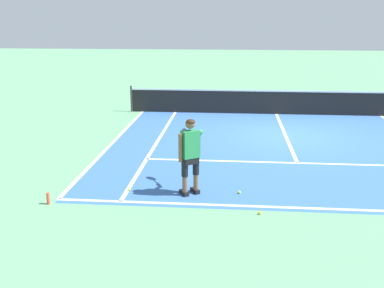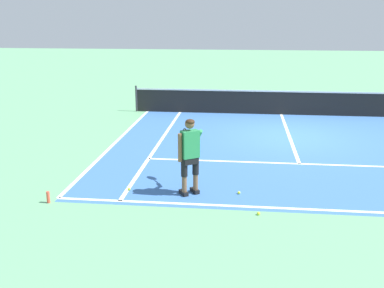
# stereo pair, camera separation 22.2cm
# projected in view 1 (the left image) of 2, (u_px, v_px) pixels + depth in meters

# --- Properties ---
(ground_plane) EXTENTS (80.00, 80.00, 0.00)m
(ground_plane) POSITION_uv_depth(u_px,v_px,m) (286.00, 136.00, 15.07)
(ground_plane) COLOR #609E70
(court_inner_surface) EXTENTS (10.98, 9.83, 0.00)m
(court_inner_surface) POSITION_uv_depth(u_px,v_px,m) (290.00, 146.00, 13.89)
(court_inner_surface) COLOR #3866A8
(court_inner_surface) RESTS_ON ground
(line_baseline) EXTENTS (10.98, 0.10, 0.01)m
(line_baseline) POSITION_uv_depth(u_px,v_px,m) (317.00, 208.00, 9.37)
(line_baseline) COLOR white
(line_baseline) RESTS_ON ground
(line_service) EXTENTS (8.23, 0.10, 0.01)m
(line_service) POSITION_uv_depth(u_px,v_px,m) (297.00, 163.00, 12.27)
(line_service) COLOR white
(line_service) RESTS_ON ground
(line_centre_service) EXTENTS (0.10, 6.40, 0.01)m
(line_centre_service) POSITION_uv_depth(u_px,v_px,m) (285.00, 134.00, 15.34)
(line_centre_service) COLOR white
(line_centre_service) RESTS_ON ground
(line_singles_left) EXTENTS (0.10, 9.43, 0.01)m
(line_singles_left) POSITION_uv_depth(u_px,v_px,m) (157.00, 143.00, 14.24)
(line_singles_left) COLOR white
(line_singles_left) RESTS_ON ground
(line_doubles_left) EXTENTS (0.10, 9.43, 0.01)m
(line_doubles_left) POSITION_uv_depth(u_px,v_px,m) (114.00, 142.00, 14.36)
(line_doubles_left) COLOR white
(line_doubles_left) RESTS_ON ground
(tennis_net) EXTENTS (11.96, 0.08, 1.07)m
(tennis_net) POSITION_uv_depth(u_px,v_px,m) (277.00, 102.00, 18.27)
(tennis_net) COLOR #333338
(tennis_net) RESTS_ON ground
(tennis_player) EXTENTS (0.59, 1.21, 1.71)m
(tennis_player) POSITION_uv_depth(u_px,v_px,m) (190.00, 151.00, 9.89)
(tennis_player) COLOR black
(tennis_player) RESTS_ON ground
(tennis_ball_near_feet) EXTENTS (0.07, 0.07, 0.07)m
(tennis_ball_near_feet) POSITION_uv_depth(u_px,v_px,m) (129.00, 190.00, 10.31)
(tennis_ball_near_feet) COLOR #CCE02D
(tennis_ball_near_feet) RESTS_ON ground
(tennis_ball_by_baseline) EXTENTS (0.07, 0.07, 0.07)m
(tennis_ball_by_baseline) POSITION_uv_depth(u_px,v_px,m) (239.00, 192.00, 10.15)
(tennis_ball_by_baseline) COLOR #CCE02D
(tennis_ball_by_baseline) RESTS_ON ground
(tennis_ball_mid_court) EXTENTS (0.07, 0.07, 0.07)m
(tennis_ball_mid_court) POSITION_uv_depth(u_px,v_px,m) (260.00, 213.00, 9.09)
(tennis_ball_mid_court) COLOR #CCE02D
(tennis_ball_mid_court) RESTS_ON ground
(water_bottle) EXTENTS (0.07, 0.07, 0.25)m
(water_bottle) POSITION_uv_depth(u_px,v_px,m) (48.00, 198.00, 9.56)
(water_bottle) COLOR #E04C38
(water_bottle) RESTS_ON ground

